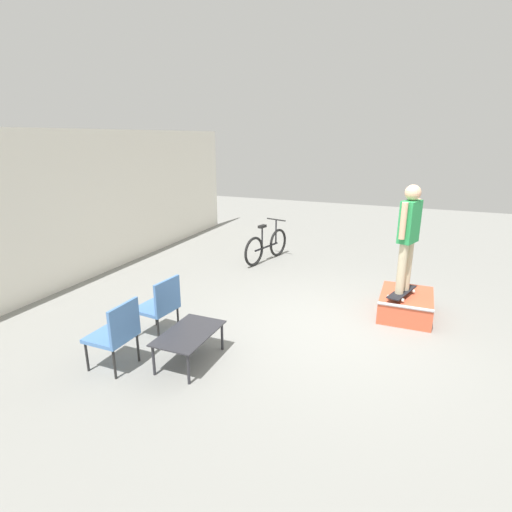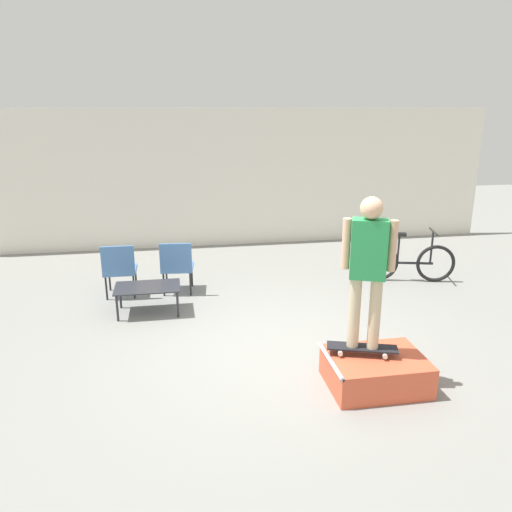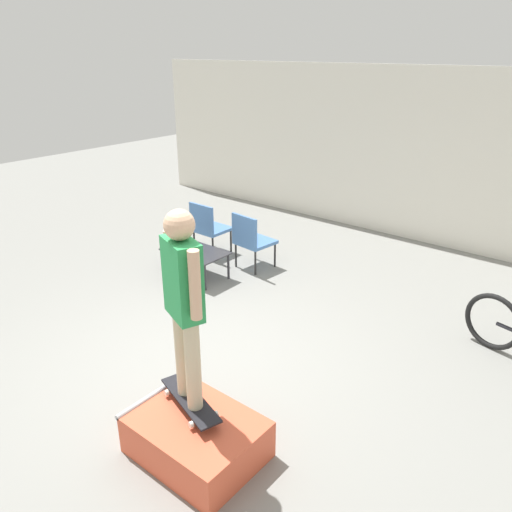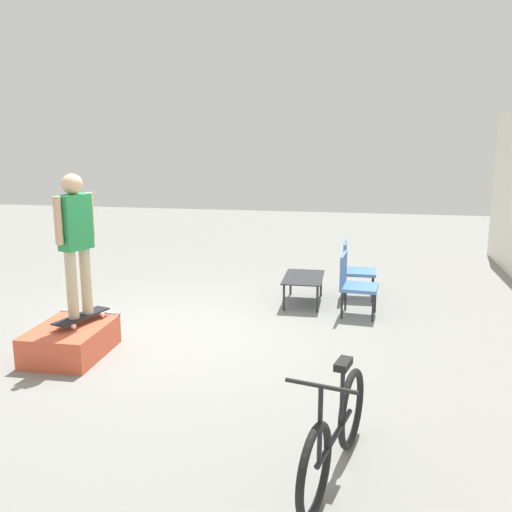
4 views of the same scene
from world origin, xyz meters
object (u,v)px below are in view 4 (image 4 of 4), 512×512
Objects in this scene: skate_ramp_box at (71,341)px; bicycle at (335,434)px; patio_chair_left at (354,267)px; patio_chair_right at (353,281)px; coffee_table at (303,280)px; person_skater at (76,234)px; skateboard_on_ramp at (81,316)px.

skate_ramp_box is 3.76m from bicycle.
skate_ramp_box is 4.54m from patio_chair_left.
bicycle reaches higher than patio_chair_right.
coffee_table is 0.90m from patio_chair_right.
patio_chair_right is (-2.15, 3.32, 0.33)m from skate_ramp_box.
coffee_table is (-2.47, 2.47, -1.08)m from person_skater.
bicycle reaches higher than skateboard_on_ramp.
person_skater reaches higher than skateboard_on_ramp.
bicycle reaches higher than patio_chair_left.
person_skater is 1.75× the size of coffee_table.
bicycle reaches higher than skate_ramp_box.
skateboard_on_ramp is 0.49× the size of bicycle.
patio_chair_left is 0.93m from patio_chair_right.
patio_chair_left is (-2.94, 3.23, 0.06)m from skateboard_on_ramp.
patio_chair_left reaches higher than skate_ramp_box.
skateboard_on_ramp is 0.89× the size of patio_chair_left.
coffee_table is 1.08× the size of patio_chair_left.
person_skater reaches higher than bicycle.
patio_chair_right is (-2.00, 3.24, 0.06)m from skateboard_on_ramp.
bicycle is at bearing 58.93° from skate_ramp_box.
coffee_table is at bearing 135.63° from skate_ramp_box.
person_skater is 1.88× the size of patio_chair_right.
skate_ramp_box is 3.65m from coffee_table.
skate_ramp_box is 1.21× the size of patio_chair_right.
patio_chair_right is (0.46, 0.77, 0.13)m from coffee_table.
patio_chair_left is at bearing -167.12° from bicycle.
skateboard_on_ramp reaches higher than coffee_table.
patio_chair_left is at bearing 121.66° from coffee_table.
bicycle is (4.09, -0.10, -0.14)m from patio_chair_right.
bicycle is (2.08, 3.14, -0.08)m from skateboard_on_ramp.
coffee_table is at bearing -157.67° from bicycle.
skate_ramp_box is 0.31m from skateboard_on_ramp.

